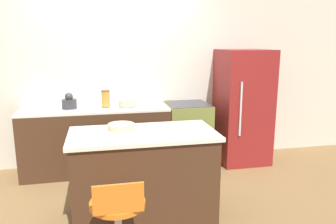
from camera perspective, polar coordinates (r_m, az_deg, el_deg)
ground_plane at (r=4.48m, az=-8.19°, el=-11.23°), size 14.00×14.00×0.00m
wall_back at (r=4.80m, az=-9.22°, el=6.40°), size 8.00×0.06×2.60m
back_counter at (r=4.63m, az=-12.29°, el=-4.72°), size 1.96×0.61×0.90m
kitchen_island at (r=3.41m, az=-4.27°, el=-10.73°), size 1.45×0.74×0.89m
oven_range at (r=4.79m, az=3.39°, el=-3.85°), size 0.60×0.62×0.90m
refrigerator at (r=4.95m, az=12.85°, el=0.91°), size 0.70×0.71×1.66m
stool_chair at (r=2.79m, az=-8.66°, el=-18.11°), size 0.45×0.45×0.76m
kettle at (r=4.52m, az=-16.82°, el=1.62°), size 0.19×0.19×0.21m
mixing_bowl at (r=4.52m, az=-7.08°, el=1.58°), size 0.24×0.24×0.09m
canister_jar at (r=4.50m, az=-10.79°, el=2.32°), size 0.12×0.12×0.23m
fruit_bowl at (r=3.37m, az=-8.16°, el=-2.53°), size 0.27×0.27×0.06m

